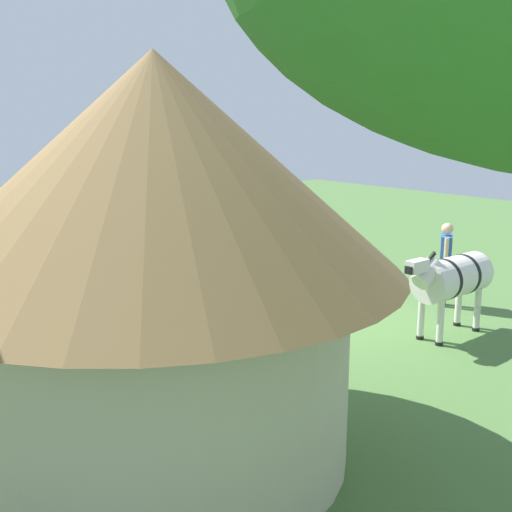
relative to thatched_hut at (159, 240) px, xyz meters
The scene contains 12 objects.
ground_plane 5.85m from the thatched_hut, 61.39° to the right, with size 36.00×36.00×0.00m, color #4C743A.
thatched_hut is the anchor object (origin of this frame).
shade_umbrella 6.69m from the thatched_hut, 31.67° to the right, with size 3.75×3.75×3.14m.
patio_dining_table 6.91m from the thatched_hut, 31.67° to the right, with size 1.55×1.12×0.74m.
patio_chair_east_end 7.74m from the thatched_hut, 39.10° to the right, with size 0.48×0.47×0.90m.
patio_chair_west_end 6.18m from the thatched_hut, 23.00° to the right, with size 0.52×0.50×0.90m.
guest_beside_umbrella 7.86m from the thatched_hut, 19.08° to the right, with size 0.57×0.31×1.65m.
guest_behind_table 7.04m from the thatched_hut, 15.51° to the right, with size 0.40×0.50×1.60m.
standing_watcher 7.39m from the thatched_hut, 79.51° to the right, with size 0.42×0.50×1.65m.
striped_lounge_chair 6.90m from the thatched_hut, 60.49° to the right, with size 0.86×0.96×0.63m.
zebra_nearest_camera 4.57m from the thatched_hut, 50.27° to the right, with size 1.12×2.20×1.48m.
zebra_by_umbrella 5.87m from the thatched_hut, 87.53° to the right, with size 0.70×2.12×1.54m.
Camera 1 is at (-8.09, 7.91, 3.68)m, focal length 43.94 mm.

